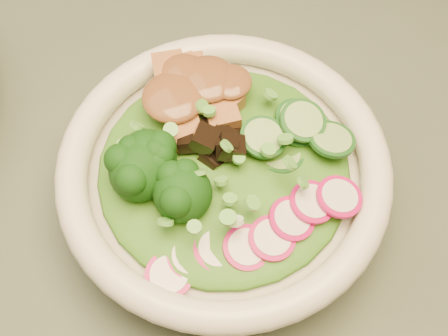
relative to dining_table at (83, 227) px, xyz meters
name	(u,v)px	position (x,y,z in m)	size (l,w,h in m)	color
dining_table	(83,227)	(0.00, 0.00, 0.00)	(1.20, 0.80, 0.75)	black
salad_bowl	(224,180)	(0.12, -0.08, 0.15)	(0.25, 0.25, 0.07)	silver
lettuce_bed	(224,167)	(0.12, -0.08, 0.17)	(0.19, 0.19, 0.02)	#206415
broccoli_florets	(152,193)	(0.06, -0.09, 0.19)	(0.08, 0.07, 0.04)	black
radish_slices	(268,232)	(0.13, -0.14, 0.17)	(0.10, 0.04, 0.02)	#B30D59
cucumber_slices	(296,129)	(0.18, -0.08, 0.18)	(0.07, 0.07, 0.03)	#9ACB71
mushroom_heap	(217,147)	(0.12, -0.07, 0.18)	(0.07, 0.07, 0.04)	black
tofu_cubes	(191,101)	(0.12, -0.02, 0.18)	(0.08, 0.06, 0.03)	#AA6638
peanut_sauce	(190,91)	(0.12, -0.02, 0.19)	(0.07, 0.05, 0.02)	brown
scallion_garnish	(224,152)	(0.12, -0.08, 0.19)	(0.18, 0.18, 0.02)	#56A83B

